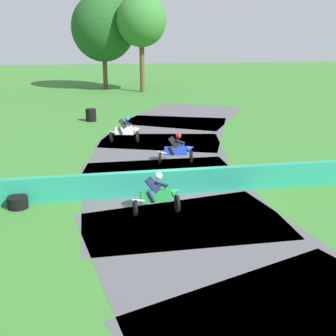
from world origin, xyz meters
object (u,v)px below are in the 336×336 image
object	(u,v)px
motorcycle_lead_white	(126,130)
motorcycle_trailing_green	(158,194)
tire_stack_mid_a	(18,202)
motorcycle_chase_blue	(177,149)
traffic_cone	(303,164)
tire_stack_near	(91,115)

from	to	relation	value
motorcycle_lead_white	motorcycle_trailing_green	size ratio (longest dim) A/B	1.02
tire_stack_mid_a	motorcycle_trailing_green	bearing A→B (deg)	-12.87
motorcycle_chase_blue	motorcycle_lead_white	bearing A→B (deg)	115.56
motorcycle_chase_blue	traffic_cone	bearing A→B (deg)	-16.62
traffic_cone	motorcycle_lead_white	bearing A→B (deg)	141.35
motorcycle_lead_white	tire_stack_mid_a	bearing A→B (deg)	-115.75
tire_stack_near	traffic_cone	world-z (taller)	tire_stack_near
tire_stack_near	tire_stack_mid_a	world-z (taller)	tire_stack_near
motorcycle_lead_white	tire_stack_near	distance (m)	6.10
motorcycle_lead_white	traffic_cone	distance (m)	9.39
tire_stack_near	motorcycle_lead_white	bearing A→B (deg)	-71.43
motorcycle_lead_white	traffic_cone	bearing A→B (deg)	-38.65
tire_stack_near	tire_stack_mid_a	size ratio (longest dim) A/B	1.17
tire_stack_mid_a	motorcycle_lead_white	bearing A→B (deg)	64.25
motorcycle_lead_white	motorcycle_trailing_green	bearing A→B (deg)	-87.03
motorcycle_lead_white	motorcycle_chase_blue	world-z (taller)	motorcycle_chase_blue
motorcycle_lead_white	tire_stack_mid_a	distance (m)	9.58
motorcycle_lead_white	tire_stack_mid_a	xyz separation A→B (m)	(-4.16, -8.62, -0.44)
motorcycle_trailing_green	tire_stack_mid_a	distance (m)	4.80
motorcycle_chase_blue	motorcycle_trailing_green	size ratio (longest dim) A/B	1.01
motorcycle_lead_white	tire_stack_near	bearing A→B (deg)	108.57
motorcycle_trailing_green	traffic_cone	xyz separation A→B (m)	(6.82, 3.83, -0.41)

